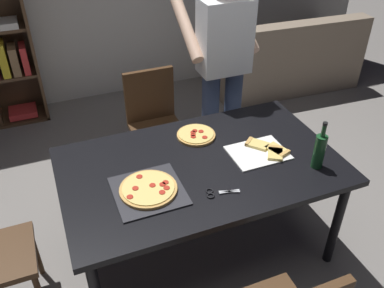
# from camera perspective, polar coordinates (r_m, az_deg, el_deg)

# --- Properties ---
(ground_plane) EXTENTS (12.00, 12.00, 0.00)m
(ground_plane) POSITION_cam_1_polar(r_m,az_deg,el_deg) (3.08, 1.07, -13.82)
(ground_plane) COLOR gray
(dining_table) EXTENTS (1.72, 1.04, 0.75)m
(dining_table) POSITION_cam_1_polar(r_m,az_deg,el_deg) (2.60, 1.23, -3.88)
(dining_table) COLOR black
(dining_table) RESTS_ON ground_plane
(chair_far_side) EXTENTS (0.42, 0.42, 0.90)m
(chair_far_side) POSITION_cam_1_polar(r_m,az_deg,el_deg) (3.48, -5.24, 3.64)
(chair_far_side) COLOR #472D19
(chair_far_side) RESTS_ON ground_plane
(couch) EXTENTS (1.74, 0.94, 0.85)m
(couch) POSITION_cam_1_polar(r_m,az_deg,el_deg) (5.11, 12.44, 11.04)
(couch) COLOR gray
(couch) RESTS_ON ground_plane
(person_serving_pizza) EXTENTS (0.55, 0.54, 1.75)m
(person_serving_pizza) POSITION_cam_1_polar(r_m,az_deg,el_deg) (3.23, 4.25, 10.87)
(person_serving_pizza) COLOR #38476B
(person_serving_pizza) RESTS_ON ground_plane
(pepperoni_pizza_on_tray) EXTENTS (0.39, 0.39, 0.04)m
(pepperoni_pizza_on_tray) POSITION_cam_1_polar(r_m,az_deg,el_deg) (2.36, -6.02, -6.27)
(pepperoni_pizza_on_tray) COLOR #2D2D33
(pepperoni_pizza_on_tray) RESTS_ON dining_table
(pizza_slices_on_towel) EXTENTS (0.37, 0.30, 0.03)m
(pizza_slices_on_towel) POSITION_cam_1_polar(r_m,az_deg,el_deg) (2.68, 9.79, -0.95)
(pizza_slices_on_towel) COLOR white
(pizza_slices_on_towel) RESTS_ON dining_table
(wine_bottle) EXTENTS (0.07, 0.07, 0.32)m
(wine_bottle) POSITION_cam_1_polar(r_m,az_deg,el_deg) (2.58, 17.15, -0.86)
(wine_bottle) COLOR #194723
(wine_bottle) RESTS_ON dining_table
(kitchen_scissors) EXTENTS (0.20, 0.10, 0.01)m
(kitchen_scissors) POSITION_cam_1_polar(r_m,az_deg,el_deg) (2.35, 3.47, -6.72)
(kitchen_scissors) COLOR silver
(kitchen_scissors) RESTS_ON dining_table
(second_pizza_plain) EXTENTS (0.26, 0.26, 0.03)m
(second_pizza_plain) POSITION_cam_1_polar(r_m,az_deg,el_deg) (2.80, 0.57, 1.27)
(second_pizza_plain) COLOR tan
(second_pizza_plain) RESTS_ON dining_table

